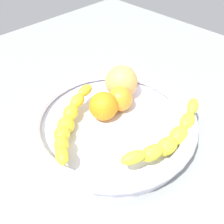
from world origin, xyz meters
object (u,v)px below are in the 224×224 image
object	(u,v)px
orange_front	(102,107)
orange_mid_left	(120,99)
banana_draped_right	(69,122)
fruit_bowl	(112,121)
banana_draped_left	(171,136)
peach_blush	(121,82)

from	to	relation	value
orange_front	orange_mid_left	bearing A→B (deg)	-96.77
banana_draped_right	orange_mid_left	distance (cm)	12.57
fruit_bowl	banana_draped_left	size ratio (longest dim) A/B	1.50
banana_draped_left	peach_blush	xyz separation A→B (cm)	(17.48, -5.16, 0.95)
fruit_bowl	peach_blush	bearing A→B (deg)	-57.92
banana_draped_right	fruit_bowl	bearing A→B (deg)	-117.34
banana_draped_left	orange_mid_left	bearing A→B (deg)	-5.58
banana_draped_right	orange_front	size ratio (longest dim) A/B	3.01
orange_mid_left	peach_blush	world-z (taller)	peach_blush
banana_draped_left	banana_draped_right	bearing A→B (deg)	33.71
peach_blush	fruit_bowl	bearing A→B (deg)	122.08
fruit_bowl	banana_draped_left	distance (cm)	12.94
fruit_bowl	orange_mid_left	distance (cm)	5.35
fruit_bowl	banana_draped_left	xyz separation A→B (cm)	(-12.35, -3.03, 2.36)
orange_front	orange_mid_left	xyz separation A→B (cm)	(-0.57, -4.84, -0.29)
banana_draped_right	orange_front	world-z (taller)	orange_front
fruit_bowl	orange_front	size ratio (longest dim) A/B	5.75
orange_mid_left	peach_blush	distance (cm)	5.03
banana_draped_right	orange_front	xyz separation A→B (cm)	(-1.59, -7.54, 0.24)
orange_front	fruit_bowl	bearing A→B (deg)	-170.78
fruit_bowl	banana_draped_right	world-z (taller)	banana_draped_right
orange_front	banana_draped_right	bearing A→B (deg)	78.08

